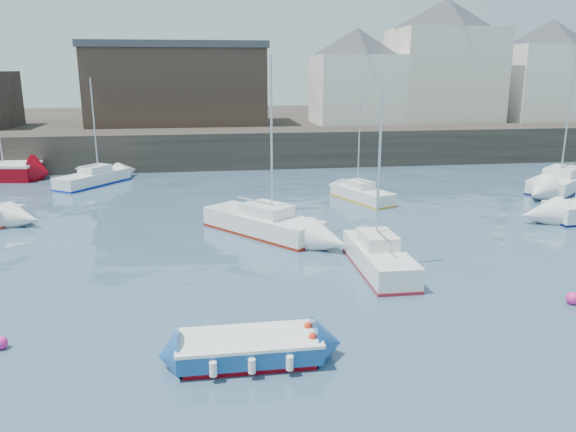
{
  "coord_description": "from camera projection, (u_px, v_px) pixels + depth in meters",
  "views": [
    {
      "loc": [
        -3.63,
        -12.65,
        8.1
      ],
      "look_at": [
        0.0,
        12.0,
        1.5
      ],
      "focal_mm": 35.0,
      "sensor_mm": 36.0,
      "label": 1
    }
  ],
  "objects": [
    {
      "name": "water",
      "position": [
        355.0,
        387.0,
        14.68
      ],
      "size": [
        220.0,
        220.0,
        0.0
      ],
      "primitive_type": "plane",
      "color": "#2D4760",
      "rests_on": "ground"
    },
    {
      "name": "quay_wall",
      "position": [
        249.0,
        148.0,
        47.78
      ],
      "size": [
        90.0,
        5.0,
        3.0
      ],
      "primitive_type": "cube",
      "color": "#28231E",
      "rests_on": "ground"
    },
    {
      "name": "land_strip",
      "position": [
        237.0,
        127.0,
        65.02
      ],
      "size": [
        90.0,
        32.0,
        2.8
      ],
      "primitive_type": "cube",
      "color": "#28231E",
      "rests_on": "ground"
    },
    {
      "name": "bldg_east_a",
      "position": [
        444.0,
        60.0,
        55.41
      ],
      "size": [
        13.36,
        13.36,
        11.8
      ],
      "color": "beige",
      "rests_on": "land_strip"
    },
    {
      "name": "bldg_east_b",
      "position": [
        548.0,
        70.0,
        56.72
      ],
      "size": [
        11.88,
        11.88,
        9.95
      ],
      "color": "white",
      "rests_on": "land_strip"
    },
    {
      "name": "bldg_east_d",
      "position": [
        356.0,
        76.0,
        54.04
      ],
      "size": [
        11.14,
        11.14,
        8.95
      ],
      "color": "white",
      "rests_on": "land_strip"
    },
    {
      "name": "warehouse",
      "position": [
        178.0,
        84.0,
        53.27
      ],
      "size": [
        16.4,
        10.4,
        7.6
      ],
      "color": "#3D2D26",
      "rests_on": "land_strip"
    },
    {
      "name": "blue_dinghy",
      "position": [
        249.0,
        348.0,
        15.86
      ],
      "size": [
        4.08,
        2.13,
        0.77
      ],
      "color": "maroon",
      "rests_on": "ground"
    },
    {
      "name": "sailboat_b",
      "position": [
        263.0,
        223.0,
        28.16
      ],
      "size": [
        5.94,
        6.58,
        8.68
      ],
      "color": "white",
      "rests_on": "ground"
    },
    {
      "name": "sailboat_c",
      "position": [
        379.0,
        257.0,
        23.05
      ],
      "size": [
        1.77,
        5.5,
        7.24
      ],
      "color": "white",
      "rests_on": "ground"
    },
    {
      "name": "sailboat_f",
      "position": [
        362.0,
        194.0,
        35.24
      ],
      "size": [
        3.26,
        5.07,
        6.3
      ],
      "color": "white",
      "rests_on": "ground"
    },
    {
      "name": "sailboat_g",
      "position": [
        563.0,
        181.0,
        38.68
      ],
      "size": [
        7.53,
        6.82,
        9.77
      ],
      "color": "white",
      "rests_on": "ground"
    },
    {
      "name": "sailboat_h",
      "position": [
        93.0,
        178.0,
        40.02
      ],
      "size": [
        4.85,
        5.78,
        7.43
      ],
      "color": "white",
      "rests_on": "ground"
    },
    {
      "name": "buoy_near",
      "position": [
        2.0,
        348.0,
        16.71
      ],
      "size": [
        0.4,
        0.4,
        0.4
      ],
      "primitive_type": "sphere",
      "color": "#ED208A",
      "rests_on": "ground"
    },
    {
      "name": "buoy_mid",
      "position": [
        572.0,
        304.0,
        19.88
      ],
      "size": [
        0.46,
        0.46,
        0.46
      ],
      "primitive_type": "sphere",
      "color": "#ED208A",
      "rests_on": "ground"
    },
    {
      "name": "buoy_far",
      "position": [
        291.0,
        214.0,
        32.18
      ],
      "size": [
        0.39,
        0.39,
        0.39
      ],
      "primitive_type": "sphere",
      "color": "#ED208A",
      "rests_on": "ground"
    }
  ]
}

